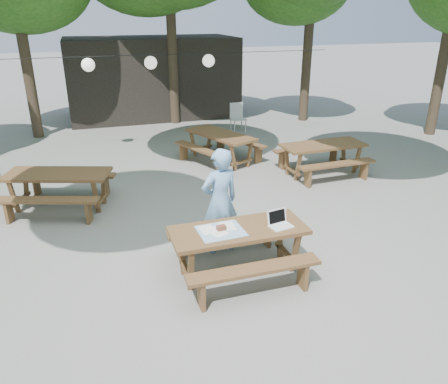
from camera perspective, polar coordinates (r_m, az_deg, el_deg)
ground at (r=7.37m, az=0.56°, el=-7.47°), size 80.00×80.00×0.00m
pavilion at (r=16.89m, az=-9.36°, el=14.60°), size 6.00×3.00×2.80m
main_picnic_table at (r=6.57m, az=1.88°, el=-7.59°), size 2.00×1.58×0.75m
picnic_table_nw at (r=9.29m, az=-20.67°, el=0.27°), size 2.30×2.09×0.75m
picnic_table_ne at (r=10.82m, az=12.68°, el=4.31°), size 2.03×1.64×0.75m
picnic_table_far_e at (r=11.45m, az=-0.47°, el=5.89°), size 2.21×2.37×0.75m
woman at (r=6.96m, az=-0.53°, el=-1.22°), size 0.72×0.55×1.76m
plastic_chair at (r=14.52m, az=1.84°, el=8.99°), size 0.44×0.44×0.90m
laptop at (r=6.50m, az=7.22°, el=-3.89°), size 0.37×0.32×0.24m
tabletop_clutter at (r=6.32m, az=-0.46°, el=-5.01°), size 0.67×0.58×0.08m
paper_lanterns at (r=12.25m, az=-9.49°, el=16.34°), size 9.00×0.34×0.38m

